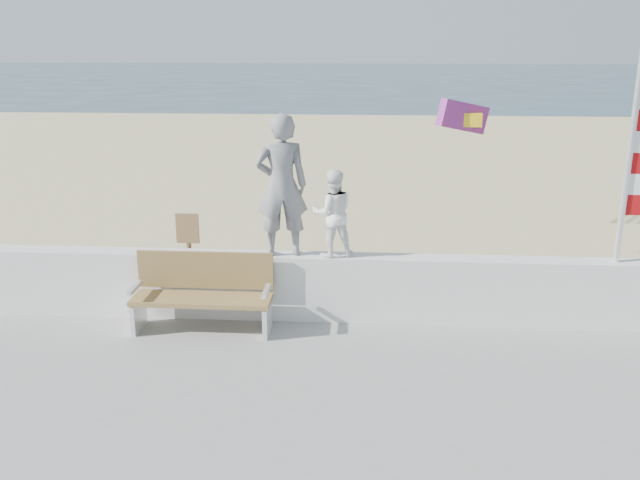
# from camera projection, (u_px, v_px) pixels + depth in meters

# --- Properties ---
(ground) EXTENTS (220.00, 220.00, 0.00)m
(ground) POSITION_uv_depth(u_px,v_px,m) (290.00, 404.00, 7.42)
(ground) COLOR #284151
(ground) RESTS_ON ground
(sand) EXTENTS (90.00, 40.00, 0.08)m
(sand) POSITION_uv_depth(u_px,v_px,m) (333.00, 207.00, 16.02)
(sand) COLOR #CABD87
(sand) RESTS_ON ground
(seawall) EXTENTS (30.00, 0.35, 0.90)m
(seawall) POSITION_uv_depth(u_px,v_px,m) (306.00, 286.00, 9.15)
(seawall) COLOR silver
(seawall) RESTS_ON boardwalk
(adult) EXTENTS (0.76, 0.58, 1.88)m
(adult) POSITION_uv_depth(u_px,v_px,m) (281.00, 186.00, 8.78)
(adult) COLOR slate
(adult) RESTS_ON seawall
(child) EXTENTS (0.65, 0.56, 1.15)m
(child) POSITION_uv_depth(u_px,v_px,m) (333.00, 213.00, 8.84)
(child) COLOR white
(child) RESTS_ON seawall
(bench) EXTENTS (1.80, 0.57, 1.00)m
(bench) POSITION_uv_depth(u_px,v_px,m) (203.00, 292.00, 8.79)
(bench) COLOR olive
(bench) RESTS_ON boardwalk
(parafoil_kite) EXTENTS (0.88, 0.53, 0.59)m
(parafoil_kite) POSITION_uv_depth(u_px,v_px,m) (464.00, 117.00, 10.88)
(parafoil_kite) COLOR #F8321B
(parafoil_kite) RESTS_ON ground
(sign) EXTENTS (0.32, 0.07, 1.46)m
(sign) POSITION_uv_depth(u_px,v_px,m) (189.00, 255.00, 9.48)
(sign) COLOR brown
(sign) RESTS_ON sand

